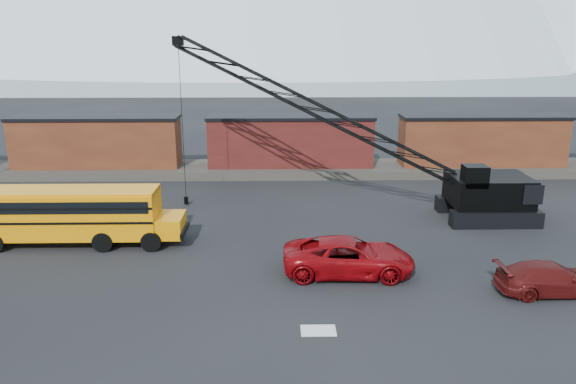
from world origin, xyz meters
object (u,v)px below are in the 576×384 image
school_bus (73,214)px  crawler_crane (327,115)px  red_pickup (349,257)px  maroon_suv (552,278)px

school_bus → crawler_crane: crawler_crane is taller
school_bus → red_pickup: (14.75, -4.27, -0.91)m
maroon_suv → crawler_crane: size_ratio=0.22×
school_bus → maroon_suv: 24.59m
school_bus → maroon_suv: size_ratio=2.35×
school_bus → crawler_crane: 16.20m
maroon_suv → crawler_crane: 16.38m
red_pickup → crawler_crane: bearing=3.6°
maroon_suv → red_pickup: bearing=73.5°
red_pickup → crawler_crane: (-0.30, 9.96, 5.52)m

